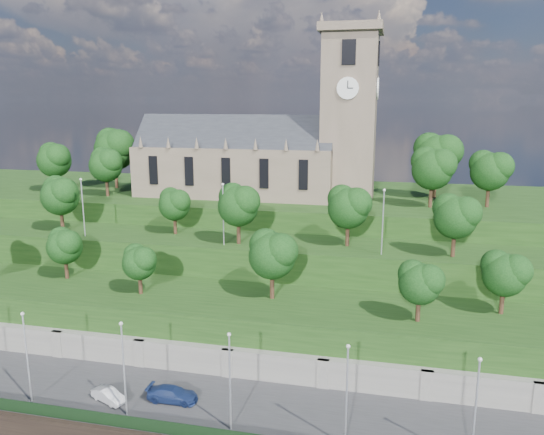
# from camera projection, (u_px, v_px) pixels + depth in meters

# --- Properties ---
(promenade) EXTENTS (160.00, 12.00, 2.00)m
(promenade) POSITION_uv_depth(u_px,v_px,m) (163.00, 406.00, 51.90)
(promenade) COLOR #2D2D30
(promenade) RESTS_ON ground
(fence) EXTENTS (160.00, 0.10, 1.20)m
(fence) POSITION_uv_depth(u_px,v_px,m) (137.00, 423.00, 46.42)
(fence) COLOR black
(fence) RESTS_ON promenade
(retaining_wall) EXTENTS (160.00, 2.10, 5.00)m
(retaining_wall) POSITION_uv_depth(u_px,v_px,m) (186.00, 363.00, 57.27)
(retaining_wall) COLOR slate
(retaining_wall) RESTS_ON ground
(embankment_lower) EXTENTS (160.00, 12.00, 8.00)m
(embankment_lower) POSITION_uv_depth(u_px,v_px,m) (204.00, 327.00, 62.68)
(embankment_lower) COLOR #193712
(embankment_lower) RESTS_ON ground
(embankment_upper) EXTENTS (160.00, 10.00, 12.00)m
(embankment_upper) POSITION_uv_depth(u_px,v_px,m) (231.00, 281.00, 72.72)
(embankment_upper) COLOR #193712
(embankment_upper) RESTS_ON ground
(hilltop) EXTENTS (160.00, 32.00, 15.00)m
(hilltop) POSITION_uv_depth(u_px,v_px,m) (267.00, 234.00, 92.39)
(hilltop) COLOR #193712
(hilltop) RESTS_ON ground
(church) EXTENTS (38.60, 12.35, 27.60)m
(church) POSITION_uv_depth(u_px,v_px,m) (266.00, 150.00, 85.15)
(church) COLOR brown
(church) RESTS_ON hilltop
(trees_lower) EXTENTS (66.41, 8.50, 8.04)m
(trees_lower) POSITION_uv_depth(u_px,v_px,m) (230.00, 258.00, 60.33)
(trees_lower) COLOR #331F14
(trees_lower) RESTS_ON embankment_lower
(trees_upper) EXTENTS (58.82, 7.83, 7.92)m
(trees_upper) POSITION_uv_depth(u_px,v_px,m) (249.00, 203.00, 68.78)
(trees_upper) COLOR #331F14
(trees_upper) RESTS_ON embankment_upper
(trees_hilltop) EXTENTS (75.80, 16.11, 10.58)m
(trees_hilltop) POSITION_uv_depth(u_px,v_px,m) (265.00, 157.00, 84.92)
(trees_hilltop) COLOR #331F14
(trees_hilltop) RESTS_ON hilltop
(lamp_posts_promenade) EXTENTS (60.36, 0.36, 9.15)m
(lamp_posts_promenade) POSITION_uv_depth(u_px,v_px,m) (124.00, 363.00, 47.66)
(lamp_posts_promenade) COLOR #B2B2B7
(lamp_posts_promenade) RESTS_ON promenade
(lamp_posts_upper) EXTENTS (40.36, 0.36, 8.09)m
(lamp_posts_upper) POSITION_uv_depth(u_px,v_px,m) (223.00, 210.00, 67.56)
(lamp_posts_upper) COLOR #B2B2B7
(lamp_posts_upper) RESTS_ON embankment_upper
(car_middle) EXTENTS (3.98, 2.62, 1.24)m
(car_middle) POSITION_uv_depth(u_px,v_px,m) (109.00, 395.00, 50.81)
(car_middle) COLOR #A8A7AC
(car_middle) RESTS_ON promenade
(car_right) EXTENTS (4.95, 2.09, 1.43)m
(car_right) POSITION_uv_depth(u_px,v_px,m) (172.00, 394.00, 50.84)
(car_right) COLOR navy
(car_right) RESTS_ON promenade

